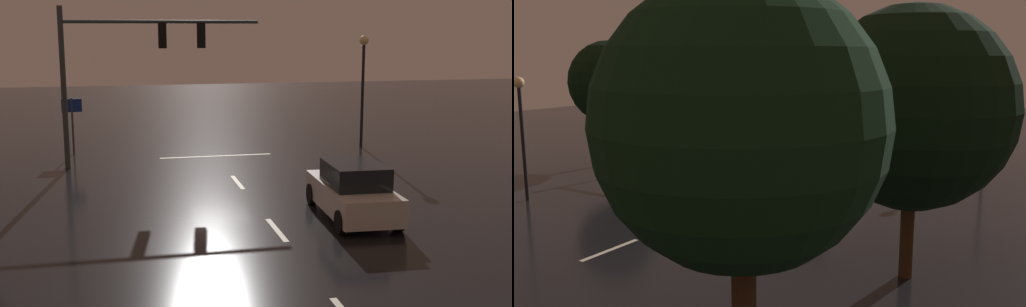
# 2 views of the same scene
# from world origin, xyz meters

# --- Properties ---
(ground_plane) EXTENTS (80.00, 80.00, 0.00)m
(ground_plane) POSITION_xyz_m (0.00, 0.00, 0.00)
(ground_plane) COLOR black
(traffic_signal_assembly) EXTENTS (8.10, 0.47, 6.53)m
(traffic_signal_assembly) POSITION_xyz_m (3.73, -0.03, 4.58)
(traffic_signal_assembly) COLOR #383A3D
(traffic_signal_assembly) RESTS_ON ground_plane
(lane_dash_far) EXTENTS (0.16, 2.20, 0.01)m
(lane_dash_far) POSITION_xyz_m (0.00, 4.00, 0.00)
(lane_dash_far) COLOR beige
(lane_dash_far) RESTS_ON ground_plane
(lane_dash_mid) EXTENTS (0.16, 2.20, 0.01)m
(lane_dash_mid) POSITION_xyz_m (0.00, 10.00, 0.00)
(lane_dash_mid) COLOR beige
(lane_dash_mid) RESTS_ON ground_plane
(stop_bar) EXTENTS (5.00, 0.16, 0.01)m
(stop_bar) POSITION_xyz_m (0.00, -1.22, 0.00)
(stop_bar) COLOR beige
(stop_bar) RESTS_ON ground_plane
(car_approaching) EXTENTS (2.06, 4.43, 1.70)m
(car_approaching) POSITION_xyz_m (-2.56, 9.22, 0.80)
(car_approaching) COLOR silver
(car_approaching) RESTS_ON ground_plane
(street_lamp_left_kerb) EXTENTS (0.44, 0.44, 5.31)m
(street_lamp_left_kerb) POSITION_xyz_m (-7.22, -2.04, 3.69)
(street_lamp_left_kerb) COLOR black
(street_lamp_left_kerb) RESTS_ON ground_plane
(route_sign) EXTENTS (0.90, 0.11, 2.56)m
(route_sign) POSITION_xyz_m (6.27, -3.25, 1.85)
(route_sign) COLOR #383A3D
(route_sign) RESTS_ON ground_plane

